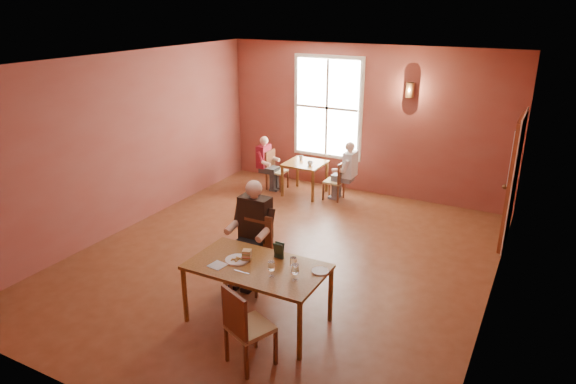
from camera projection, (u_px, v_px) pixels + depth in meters
The scene contains 29 objects.
ground at pixel (282, 259), 7.97m from camera, with size 6.00×7.00×0.01m, color brown.
wall_back at pixel (364, 121), 10.34m from camera, with size 6.00×0.04×3.00m, color brown.
wall_front at pixel (93, 273), 4.54m from camera, with size 6.00×0.04×3.00m, color brown.
wall_left at pixel (127, 142), 8.76m from camera, with size 0.04×7.00×3.00m, color brown.
wall_right at pixel (502, 203), 6.13m from camera, with size 0.04×7.00×3.00m, color brown.
ceiling at pixel (281, 61), 6.92m from camera, with size 6.00×7.00×0.04m, color white.
window at pixel (327, 108), 10.58m from camera, with size 1.36×0.10×1.96m, color white.
door at pixel (511, 182), 8.22m from camera, with size 0.12×1.04×2.10m, color maroon.
wall_sconce at pixel (410, 90), 9.62m from camera, with size 0.16×0.16×0.28m, color brown.
main_table at pixel (258, 293), 6.30m from camera, with size 1.66×0.93×0.78m, color brown, non-canonical shape.
chair_diner_main at pixel (251, 254), 7.02m from camera, with size 0.45×0.45×1.02m, color #431C0D, non-canonical shape.
diner_main at pixel (249, 242), 6.92m from camera, with size 0.57×0.57×1.43m, color #432F26, non-canonical shape.
chair_empty at pixel (250, 326), 5.52m from camera, with size 0.43×0.43×0.96m, color #5B2E1E, non-canonical shape.
plate_food at pixel (237, 259), 6.28m from camera, with size 0.30×0.30×0.04m, color silver.
sandwich at pixel (247, 256), 6.26m from camera, with size 0.10×0.10×0.12m, color tan.
goblet_a at pixel (293, 264), 5.99m from camera, with size 0.08×0.08×0.20m, color white, non-canonical shape.
goblet_b at pixel (295, 272), 5.80m from camera, with size 0.09×0.09×0.22m, color white, non-canonical shape.
goblet_c at pixel (271, 269), 5.89m from camera, with size 0.08×0.08×0.20m, color white, non-canonical shape.
menu_stand at pixel (279, 251), 6.31m from camera, with size 0.13×0.06×0.21m, color #1D3220.
knife at pixel (242, 272), 6.02m from camera, with size 0.21×0.02×0.00m, color silver.
napkin at pixel (218, 265), 6.16m from camera, with size 0.19×0.19×0.01m, color silver.
side_plate at pixel (320, 271), 6.02m from camera, with size 0.20×0.20×0.02m, color silver.
second_table at pixel (305, 178), 10.57m from camera, with size 0.77×0.77×0.68m, color brown, non-canonical shape.
chair_diner_white at pixel (334, 180), 10.27m from camera, with size 0.35×0.35×0.79m, color brown, non-canonical shape.
diner_white at pixel (336, 172), 10.19m from camera, with size 0.47×0.47×1.17m, color silver, non-canonical shape.
chair_diner_maroon at pixel (277, 170), 10.83m from camera, with size 0.37×0.37×0.83m, color #532912, non-canonical shape.
diner_maroon at pixel (276, 164), 10.79m from camera, with size 0.44×0.44×1.09m, color maroon, non-canonical shape.
cup_a at pixel (310, 163), 10.26m from camera, with size 0.11×0.11×0.09m, color silver.
cup_b at pixel (301, 158), 10.64m from camera, with size 0.09×0.09×0.09m, color silver.
Camera 1 is at (3.40, -6.23, 3.76)m, focal length 32.00 mm.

